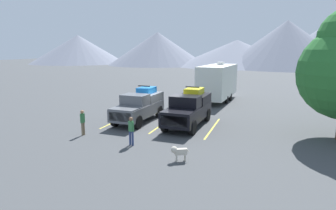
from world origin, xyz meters
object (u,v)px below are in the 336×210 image
Objects in this scene: person_b at (131,129)px; dog at (178,151)px; pickup_truck_a at (140,105)px; person_a at (83,121)px; camper_trailer_a at (218,81)px; pickup_truck_b at (189,108)px.

person_b reaches higher than dog.
pickup_truck_a is 4.91m from person_a.
camper_trailer_a is 10.47× the size of dog.
pickup_truck_a is at bearing 179.81° from pickup_truck_b.
person_a is 7.27m from dog.
person_a is 1.97× the size of dog.
pickup_truck_b reaches higher than person_b.
dog is (3.18, -1.38, -0.43)m from person_b.
person_a is at bearing -112.08° from pickup_truck_a.
camper_trailer_a is at bearing 68.26° from pickup_truck_a.
person_b is at bearing -70.14° from pickup_truck_a.
pickup_truck_a is 3.82m from pickup_truck_b.
pickup_truck_a is 8.42m from dog.
pickup_truck_a is at bearing 109.86° from person_b.
pickup_truck_b is 3.48× the size of person_b.
dog is (1.00, -16.95, -1.60)m from camper_trailer_a.
person_a is (-5.94, -14.82, -1.18)m from camper_trailer_a.
dog is at bearing -86.64° from camper_trailer_a.
person_a is at bearing 168.72° from person_b.
camper_trailer_a reaches higher than pickup_truck_b.
person_b is (3.76, -0.75, 0.01)m from person_a.
camper_trailer_a is at bearing 82.02° from person_b.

